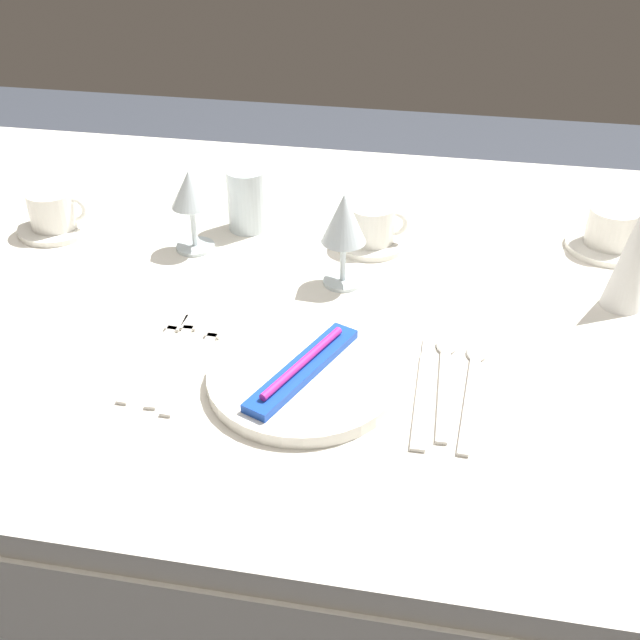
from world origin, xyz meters
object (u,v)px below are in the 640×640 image
(fork_inner, at_px, (176,353))
(wine_glass_centre, at_px, (190,195))
(fork_salad, at_px, (157,352))
(coffee_cup_far, at_px, (613,226))
(coffee_cup_right, at_px, (372,223))
(spoon_soup, at_px, (445,373))
(napkin_folded, at_px, (633,255))
(toothbrush_package, at_px, (303,368))
(dinner_plate, at_px, (303,378))
(fork_outer, at_px, (198,361))
(drink_tumbler, at_px, (247,200))
(spoon_dessert, at_px, (473,382))
(wine_glass_left, at_px, (344,223))
(dinner_knife, at_px, (423,393))
(coffee_cup_left, at_px, (54,209))

(fork_inner, xyz_separation_m, wine_glass_centre, (-0.07, 0.29, 0.09))
(fork_salad, xyz_separation_m, coffee_cup_far, (0.64, 0.42, 0.04))
(fork_inner, height_order, coffee_cup_right, coffee_cup_right)
(spoon_soup, distance_m, napkin_folded, 0.34)
(fork_salad, bearing_deg, wine_glass_centre, 97.79)
(toothbrush_package, distance_m, wine_glass_centre, 0.42)
(dinner_plate, height_order, fork_outer, dinner_plate)
(dinner_plate, xyz_separation_m, drink_tumbler, (-0.18, 0.41, 0.05))
(fork_inner, bearing_deg, spoon_soup, 3.35)
(coffee_cup_far, bearing_deg, fork_outer, -143.44)
(napkin_folded, bearing_deg, spoon_dessert, -132.74)
(dinner_plate, distance_m, toothbrush_package, 0.02)
(wine_glass_left, relative_size, napkin_folded, 0.89)
(spoon_soup, bearing_deg, wine_glass_left, 129.19)
(coffee_cup_far, bearing_deg, drink_tumbler, -176.64)
(spoon_soup, relative_size, coffee_cup_far, 2.11)
(coffee_cup_right, bearing_deg, coffee_cup_far, 8.70)
(fork_inner, relative_size, wine_glass_left, 1.42)
(napkin_folded, bearing_deg, dinner_plate, -147.69)
(wine_glass_left, bearing_deg, coffee_cup_far, 24.44)
(dinner_plate, relative_size, coffee_cup_far, 2.38)
(fork_inner, bearing_deg, spoon_dessert, 1.33)
(fork_salad, height_order, coffee_cup_far, coffee_cup_far)
(toothbrush_package, xyz_separation_m, coffee_cup_right, (0.04, 0.39, 0.02))
(fork_salad, height_order, wine_glass_left, wine_glass_left)
(dinner_plate, height_order, coffee_cup_far, coffee_cup_far)
(dinner_plate, bearing_deg, fork_salad, 171.95)
(wine_glass_left, bearing_deg, fork_outer, -123.66)
(fork_outer, distance_m, dinner_knife, 0.30)
(toothbrush_package, xyz_separation_m, coffee_cup_left, (-0.51, 0.34, 0.02))
(fork_outer, relative_size, fork_salad, 1.03)
(spoon_dessert, bearing_deg, coffee_cup_far, 62.20)
(toothbrush_package, height_order, wine_glass_left, wine_glass_left)
(fork_outer, xyz_separation_m, dinner_knife, (0.30, -0.01, 0.00))
(coffee_cup_left, bearing_deg, spoon_soup, -23.07)
(coffee_cup_far, bearing_deg, wine_glass_left, -155.56)
(fork_inner, xyz_separation_m, spoon_soup, (0.36, 0.02, 0.00))
(coffee_cup_left, bearing_deg, dinner_plate, -34.18)
(toothbrush_package, xyz_separation_m, fork_salad, (-0.21, 0.03, -0.02))
(fork_salad, height_order, wine_glass_centre, wine_glass_centre)
(fork_salad, relative_size, coffee_cup_far, 1.98)
(fork_inner, height_order, spoon_soup, spoon_soup)
(fork_outer, distance_m, napkin_folded, 0.63)
(toothbrush_package, bearing_deg, fork_inner, 170.32)
(dinner_knife, height_order, wine_glass_left, wine_glass_left)
(fork_outer, xyz_separation_m, coffee_cup_left, (-0.36, 0.32, 0.04))
(toothbrush_package, distance_m, spoon_dessert, 0.22)
(coffee_cup_left, xyz_separation_m, coffee_cup_right, (0.54, 0.05, -0.00))
(toothbrush_package, bearing_deg, coffee_cup_far, 46.22)
(fork_salad, height_order, spoon_dessert, spoon_dessert)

